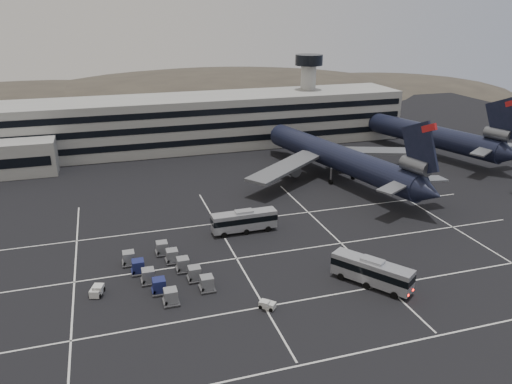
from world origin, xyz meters
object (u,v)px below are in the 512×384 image
trijet_main (339,158)px  tug_a (97,291)px  bus_near (372,271)px  bus_far (244,220)px  uld_cluster (166,270)px

trijet_main → tug_a: (-52.77, -34.23, -4.55)m
bus_near → bus_far: bus_near is taller
bus_near → tug_a: 38.00m
bus_near → bus_far: (-12.13, 22.42, -0.04)m
bus_near → tug_a: bearing=131.8°
trijet_main → uld_cluster: trijet_main is taller
trijet_main → bus_near: (-15.83, -42.97, -3.01)m
bus_near → uld_cluster: size_ratio=0.63×
trijet_main → tug_a: bearing=-159.9°
bus_far → tug_a: bus_far is taller
bus_near → trijet_main: bearing=34.8°
bus_far → uld_cluster: bus_far is taller
bus_far → bus_near: bearing=-152.7°
bus_near → uld_cluster: (-27.23, 10.99, -1.23)m
uld_cluster → bus_near: bearing=-22.0°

